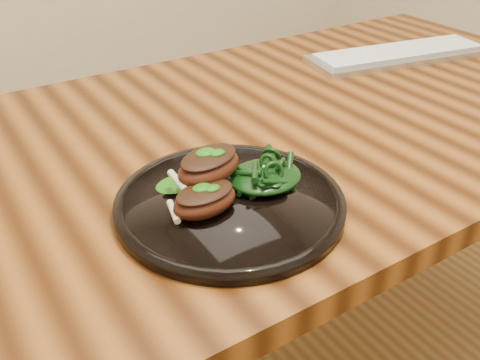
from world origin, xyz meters
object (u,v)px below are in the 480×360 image
(greens_heap, at_px, (265,172))
(plate, at_px, (230,203))
(desk, at_px, (262,163))
(keyboard, at_px, (399,54))
(lamb_chop_front, at_px, (204,199))

(greens_heap, bearing_deg, plate, -174.81)
(desk, xyz_separation_m, plate, (-0.19, -0.20, 0.09))
(desk, bearing_deg, keyboard, 13.87)
(plate, height_order, keyboard, keyboard)
(lamb_chop_front, height_order, keyboard, lamb_chop_front)
(lamb_chop_front, height_order, greens_heap, same)
(desk, distance_m, keyboard, 0.50)
(plate, bearing_deg, desk, 45.57)
(keyboard, bearing_deg, plate, -154.78)
(lamb_chop_front, xyz_separation_m, keyboard, (0.71, 0.33, -0.03))
(desk, distance_m, greens_heap, 0.26)
(desk, bearing_deg, lamb_chop_front, -138.88)
(plate, distance_m, keyboard, 0.74)
(lamb_chop_front, relative_size, greens_heap, 0.91)
(desk, relative_size, keyboard, 3.47)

